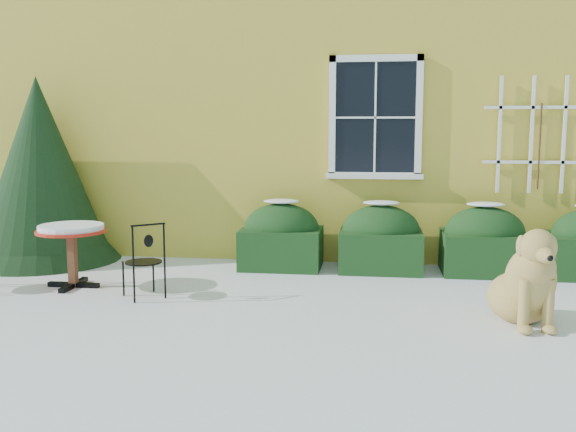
# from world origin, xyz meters

# --- Properties ---
(ground) EXTENTS (80.00, 80.00, 0.00)m
(ground) POSITION_xyz_m (0.00, 0.00, 0.00)
(ground) COLOR white
(ground) RESTS_ON ground
(house) EXTENTS (12.40, 8.40, 6.40)m
(house) POSITION_xyz_m (0.00, 7.00, 3.22)
(house) COLOR yellow
(house) RESTS_ON ground
(hedge_row) EXTENTS (4.95, 0.80, 0.91)m
(hedge_row) POSITION_xyz_m (1.65, 2.55, 0.40)
(hedge_row) COLOR black
(hedge_row) RESTS_ON ground
(evergreen_shrub) EXTENTS (2.10, 2.10, 2.54)m
(evergreen_shrub) POSITION_xyz_m (-3.67, 2.57, 1.02)
(evergreen_shrub) COLOR black
(evergreen_shrub) RESTS_ON ground
(bistro_table) EXTENTS (0.79, 0.79, 0.73)m
(bistro_table) POSITION_xyz_m (-2.54, 1.15, 0.61)
(bistro_table) COLOR black
(bistro_table) RESTS_ON ground
(patio_chair_near) EXTENTS (0.52, 0.52, 0.83)m
(patio_chair_near) POSITION_xyz_m (-1.54, 0.80, 0.42)
(patio_chair_near) COLOR black
(patio_chair_near) RESTS_ON ground
(dog) EXTENTS (0.70, 1.08, 0.96)m
(dog) POSITION_xyz_m (2.33, 0.35, 0.39)
(dog) COLOR tan
(dog) RESTS_ON ground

